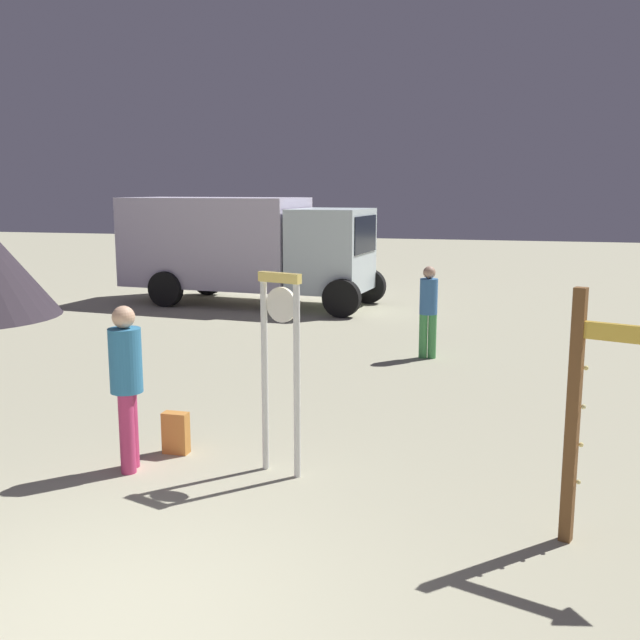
{
  "coord_description": "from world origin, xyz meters",
  "views": [
    {
      "loc": [
        2.64,
        -4.04,
        2.97
      ],
      "look_at": [
        0.15,
        5.48,
        1.2
      ],
      "focal_mm": 41.15,
      "sensor_mm": 36.0,
      "label": 1
    }
  ],
  "objects_px": {
    "arrow_sign": "(626,382)",
    "person_distant": "(428,307)",
    "backpack": "(176,433)",
    "standing_clock": "(281,352)",
    "person_near_clock": "(126,380)",
    "box_truck_near": "(243,245)"
  },
  "relations": [
    {
      "from": "standing_clock",
      "to": "person_near_clock",
      "type": "relative_size",
      "value": 1.2
    },
    {
      "from": "standing_clock",
      "to": "person_near_clock",
      "type": "bearing_deg",
      "value": -168.15
    },
    {
      "from": "arrow_sign",
      "to": "backpack",
      "type": "relative_size",
      "value": 4.58
    },
    {
      "from": "arrow_sign",
      "to": "box_truck_near",
      "type": "height_order",
      "value": "box_truck_near"
    },
    {
      "from": "backpack",
      "to": "standing_clock",
      "type": "bearing_deg",
      "value": -10.88
    },
    {
      "from": "standing_clock",
      "to": "person_distant",
      "type": "relative_size",
      "value": 1.3
    },
    {
      "from": "box_truck_near",
      "to": "person_distant",
      "type": "bearing_deg",
      "value": -43.48
    },
    {
      "from": "person_near_clock",
      "to": "box_truck_near",
      "type": "bearing_deg",
      "value": 104.53
    },
    {
      "from": "backpack",
      "to": "person_distant",
      "type": "relative_size",
      "value": 0.29
    },
    {
      "from": "standing_clock",
      "to": "arrow_sign",
      "type": "distance_m",
      "value": 3.33
    },
    {
      "from": "standing_clock",
      "to": "box_truck_near",
      "type": "bearing_deg",
      "value": 112.48
    },
    {
      "from": "person_near_clock",
      "to": "person_distant",
      "type": "xyz_separation_m",
      "value": [
        2.48,
        6.09,
        -0.08
      ]
    },
    {
      "from": "arrow_sign",
      "to": "person_near_clock",
      "type": "bearing_deg",
      "value": 172.4
    },
    {
      "from": "person_near_clock",
      "to": "backpack",
      "type": "xyz_separation_m",
      "value": [
        0.26,
        0.59,
        -0.76
      ]
    },
    {
      "from": "person_distant",
      "to": "box_truck_near",
      "type": "distance_m",
      "value": 7.44
    },
    {
      "from": "arrow_sign",
      "to": "person_distant",
      "type": "height_order",
      "value": "arrow_sign"
    },
    {
      "from": "person_near_clock",
      "to": "backpack",
      "type": "height_order",
      "value": "person_near_clock"
    },
    {
      "from": "arrow_sign",
      "to": "backpack",
      "type": "height_order",
      "value": "arrow_sign"
    },
    {
      "from": "person_near_clock",
      "to": "box_truck_near",
      "type": "height_order",
      "value": "box_truck_near"
    },
    {
      "from": "person_distant",
      "to": "box_truck_near",
      "type": "relative_size",
      "value": 0.24
    },
    {
      "from": "person_near_clock",
      "to": "person_distant",
      "type": "relative_size",
      "value": 1.09
    },
    {
      "from": "person_near_clock",
      "to": "backpack",
      "type": "distance_m",
      "value": 1.0
    }
  ]
}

